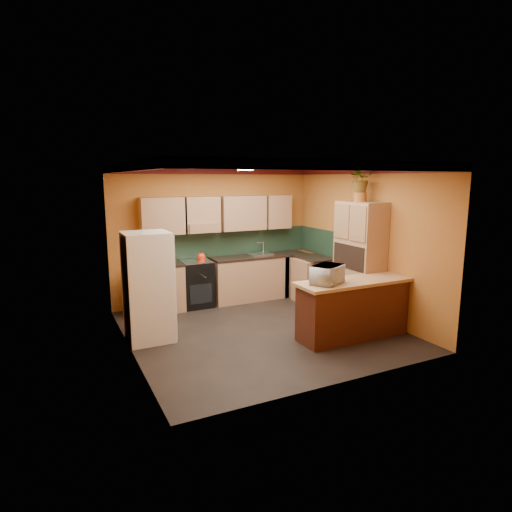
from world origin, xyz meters
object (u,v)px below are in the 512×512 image
at_px(microwave, 327,274).
at_px(fridge, 148,287).
at_px(stove, 196,284).
at_px(pantry, 359,261).
at_px(breakfast_bar, 353,310).
at_px(base_cabinets_back, 226,281).

bearing_deg(microwave, fridge, 122.60).
xyz_separation_m(stove, pantry, (2.37, -2.00, 0.59)).
height_order(pantry, microwave, pantry).
bearing_deg(fridge, microwave, -28.45).
distance_m(stove, breakfast_bar, 3.19).
relative_size(base_cabinets_back, stove, 4.01).
bearing_deg(base_cabinets_back, stove, -180.00).
relative_size(base_cabinets_back, breakfast_bar, 2.03).
height_order(base_cabinets_back, stove, stove).
xyz_separation_m(breakfast_bar, microwave, (-0.51, 0.00, 0.63)).
bearing_deg(stove, base_cabinets_back, 0.00).
bearing_deg(microwave, stove, 84.63).
distance_m(base_cabinets_back, breakfast_bar, 2.91).
distance_m(breakfast_bar, microwave, 0.81).
relative_size(fridge, pantry, 0.81).
bearing_deg(pantry, base_cabinets_back, 131.09).
bearing_deg(base_cabinets_back, breakfast_bar, -68.47).
height_order(stove, breakfast_bar, stove).
bearing_deg(base_cabinets_back, fridge, -142.97).
distance_m(base_cabinets_back, stove, 0.63).
relative_size(base_cabinets_back, fridge, 2.15).
height_order(fridge, breakfast_bar, fridge).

